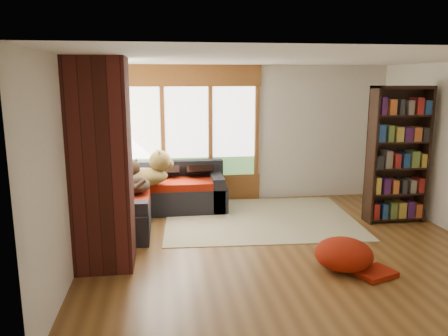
{
  "coord_description": "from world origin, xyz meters",
  "views": [
    {
      "loc": [
        -1.63,
        -5.76,
        2.34
      ],
      "look_at": [
        -0.7,
        0.97,
        0.95
      ],
      "focal_mm": 35.0,
      "sensor_mm": 36.0,
      "label": 1
    }
  ],
  "objects_px": {
    "brick_chimney": "(102,165)",
    "dog_brindle": "(134,180)",
    "area_rug": "(260,218)",
    "bookshelf": "(398,155)",
    "sectional_sofa": "(147,198)",
    "pouf": "(344,253)",
    "dog_tan": "(146,172)"
  },
  "relations": [
    {
      "from": "brick_chimney",
      "to": "dog_brindle",
      "type": "bearing_deg",
      "value": 80.11
    },
    {
      "from": "brick_chimney",
      "to": "area_rug",
      "type": "relative_size",
      "value": 0.82
    },
    {
      "from": "dog_brindle",
      "to": "bookshelf",
      "type": "bearing_deg",
      "value": -109.63
    },
    {
      "from": "bookshelf",
      "to": "dog_brindle",
      "type": "height_order",
      "value": "bookshelf"
    },
    {
      "from": "sectional_sofa",
      "to": "brick_chimney",
      "type": "bearing_deg",
      "value": -105.48
    },
    {
      "from": "brick_chimney",
      "to": "pouf",
      "type": "xyz_separation_m",
      "value": [
        2.95,
        -0.55,
        -1.09
      ]
    },
    {
      "from": "dog_brindle",
      "to": "brick_chimney",
      "type": "bearing_deg",
      "value": 155.83
    },
    {
      "from": "area_rug",
      "to": "bookshelf",
      "type": "distance_m",
      "value": 2.49
    },
    {
      "from": "sectional_sofa",
      "to": "bookshelf",
      "type": "xyz_separation_m",
      "value": [
        4.09,
        -0.91,
        0.82
      ]
    },
    {
      "from": "bookshelf",
      "to": "dog_tan",
      "type": "bearing_deg",
      "value": 169.87
    },
    {
      "from": "area_rug",
      "to": "pouf",
      "type": "height_order",
      "value": "pouf"
    },
    {
      "from": "brick_chimney",
      "to": "pouf",
      "type": "distance_m",
      "value": 3.2
    },
    {
      "from": "brick_chimney",
      "to": "dog_brindle",
      "type": "distance_m",
      "value": 1.66
    },
    {
      "from": "sectional_sofa",
      "to": "area_rug",
      "type": "bearing_deg",
      "value": -17.77
    },
    {
      "from": "area_rug",
      "to": "pouf",
      "type": "distance_m",
      "value": 2.19
    },
    {
      "from": "brick_chimney",
      "to": "dog_tan",
      "type": "relative_size",
      "value": 2.55
    },
    {
      "from": "brick_chimney",
      "to": "pouf",
      "type": "bearing_deg",
      "value": -10.48
    },
    {
      "from": "brick_chimney",
      "to": "pouf",
      "type": "height_order",
      "value": "brick_chimney"
    },
    {
      "from": "pouf",
      "to": "dog_brindle",
      "type": "relative_size",
      "value": 0.84
    },
    {
      "from": "bookshelf",
      "to": "pouf",
      "type": "distance_m",
      "value": 2.49
    },
    {
      "from": "sectional_sofa",
      "to": "dog_brindle",
      "type": "distance_m",
      "value": 0.7
    },
    {
      "from": "sectional_sofa",
      "to": "dog_brindle",
      "type": "relative_size",
      "value": 2.57
    },
    {
      "from": "area_rug",
      "to": "brick_chimney",
      "type": "bearing_deg",
      "value": -146.53
    },
    {
      "from": "sectional_sofa",
      "to": "dog_brindle",
      "type": "xyz_separation_m",
      "value": [
        -0.18,
        -0.51,
        0.45
      ]
    },
    {
      "from": "pouf",
      "to": "bookshelf",
      "type": "bearing_deg",
      "value": 46.74
    },
    {
      "from": "area_rug",
      "to": "pouf",
      "type": "relative_size",
      "value": 4.41
    },
    {
      "from": "sectional_sofa",
      "to": "bookshelf",
      "type": "bearing_deg",
      "value": -15.69
    },
    {
      "from": "brick_chimney",
      "to": "area_rug",
      "type": "bearing_deg",
      "value": 33.47
    },
    {
      "from": "brick_chimney",
      "to": "dog_brindle",
      "type": "relative_size",
      "value": 3.04
    },
    {
      "from": "pouf",
      "to": "area_rug",
      "type": "bearing_deg",
      "value": 106.07
    },
    {
      "from": "bookshelf",
      "to": "brick_chimney",
      "type": "bearing_deg",
      "value": -165.91
    },
    {
      "from": "brick_chimney",
      "to": "bookshelf",
      "type": "height_order",
      "value": "brick_chimney"
    }
  ]
}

